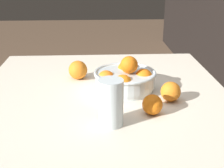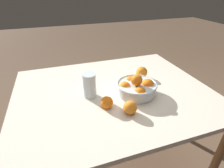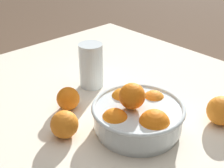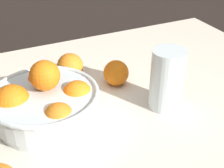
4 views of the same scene
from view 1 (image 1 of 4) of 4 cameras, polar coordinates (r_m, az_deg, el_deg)
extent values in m
cube|color=beige|center=(1.17, -1.51, -4.19)|extent=(1.27, 1.01, 0.03)
cylinder|color=#936B47|center=(1.91, -15.49, -7.11)|extent=(0.05, 0.05, 0.74)
cylinder|color=#936B47|center=(1.92, 11.69, -6.57)|extent=(0.05, 0.05, 0.74)
cylinder|color=silver|center=(1.28, 2.35, -0.69)|extent=(0.23, 0.23, 0.02)
cylinder|color=silver|center=(1.27, 2.37, 0.85)|extent=(0.24, 0.24, 0.06)
torus|color=silver|center=(1.26, 2.39, 2.03)|extent=(0.25, 0.25, 0.01)
sphere|color=orange|center=(1.19, 2.00, -0.02)|extent=(0.07, 0.07, 0.07)
sphere|color=orange|center=(1.26, 5.80, 1.11)|extent=(0.07, 0.07, 0.07)
sphere|color=orange|center=(1.33, 2.77, 2.50)|extent=(0.08, 0.08, 0.08)
sphere|color=orange|center=(1.25, -1.09, 0.93)|extent=(0.07, 0.07, 0.07)
sphere|color=orange|center=(1.24, 3.15, 3.52)|extent=(0.07, 0.07, 0.07)
cylinder|color=#F4A314|center=(1.00, -0.23, -4.95)|extent=(0.07, 0.07, 0.10)
cylinder|color=silver|center=(0.99, -0.24, -3.43)|extent=(0.08, 0.08, 0.15)
sphere|color=orange|center=(1.39, -6.25, 2.56)|extent=(0.08, 0.08, 0.08)
sphere|color=orange|center=(1.08, 7.39, -3.76)|extent=(0.07, 0.07, 0.07)
sphere|color=orange|center=(1.19, 10.67, -1.37)|extent=(0.08, 0.08, 0.08)
camera|label=2|loc=(1.21, 53.55, 19.45)|focal=28.00mm
camera|label=3|loc=(1.76, 19.86, 21.67)|focal=50.00mm
camera|label=4|loc=(1.38, -24.93, 18.52)|focal=50.00mm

